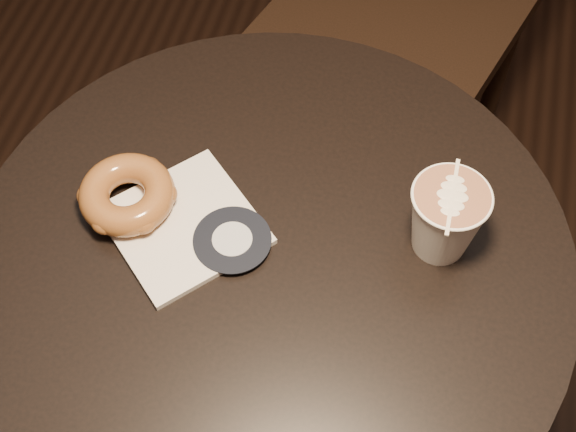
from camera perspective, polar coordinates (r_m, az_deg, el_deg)
The scene contains 4 objects.
cafe_table at distance 1.09m, azimuth -1.14°, elevation -7.87°, with size 0.70×0.70×0.75m.
pastry_bag at distance 0.93m, azimuth -7.40°, elevation -0.65°, with size 0.16×0.16×0.01m, color silver.
doughnut at distance 0.94m, azimuth -11.38°, elevation 1.52°, with size 0.11×0.11×0.04m, color brown.
latte_cup at distance 0.89m, azimuth 11.11°, elevation -0.29°, with size 0.09×0.09×0.10m, color white, non-canonical shape.
Camera 1 is at (0.13, -0.44, 1.54)m, focal length 50.00 mm.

